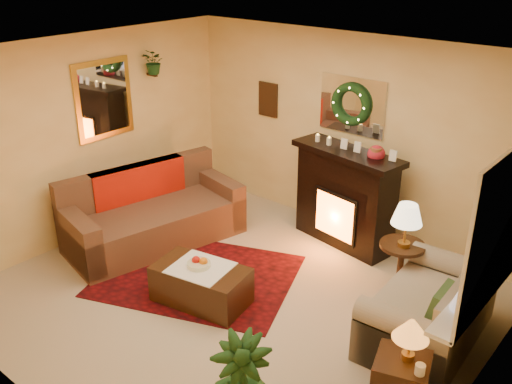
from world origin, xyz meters
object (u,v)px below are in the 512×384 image
Objects in this scene: sofa at (154,212)px; loveseat at (429,301)px; coffee_table at (201,285)px; side_table_round at (400,269)px; fireplace at (345,203)px.

sofa reaches higher than loveseat.
sofa is 3.55m from loveseat.
sofa is 2.21× the size of coffee_table.
loveseat is at bearing -42.39° from side_table_round.
sofa is 1.70× the size of fireplace.
side_table_round is 2.16m from coffee_table.
coffee_table is (-2.12, -0.99, -0.21)m from loveseat.
fireplace reaches higher than coffee_table.
loveseat is at bearing -25.08° from fireplace.
coffee_table is at bearing -136.25° from side_table_round.
side_table_round is at bearing 29.87° from sofa.
fireplace is at bearing 142.34° from loveseat.
sofa reaches higher than side_table_round.
side_table_round is (2.97, 0.92, -0.11)m from sofa.
fireplace is (1.85, 1.56, 0.12)m from sofa.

